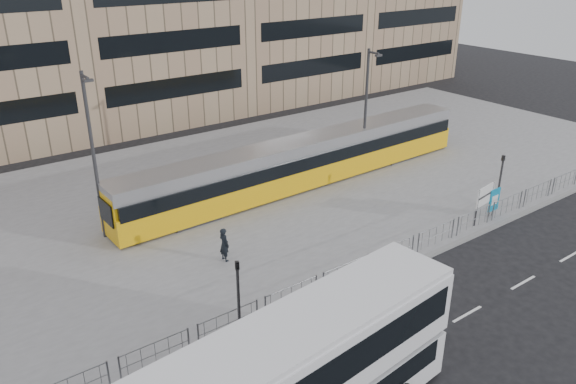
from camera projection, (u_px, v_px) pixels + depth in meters
ground at (365, 287)px, 25.00m from camera, size 120.00×120.00×0.00m
plaza at (227, 197)px, 33.82m from camera, size 64.00×24.00×0.15m
kerb at (364, 285)px, 25.00m from camera, size 64.00×0.25×0.17m
pedestrian_barrier at (390, 250)px, 26.06m from camera, size 32.07×0.07×1.10m
road_markings at (451, 323)px, 22.59m from camera, size 62.00×0.12×0.01m
double_decker_bus at (303, 377)px, 16.40m from camera, size 11.12×3.52×4.38m
tram at (305, 161)px, 34.94m from camera, size 25.40×2.97×2.99m
station_sign at (485, 197)px, 30.12m from camera, size 1.79×0.35×2.07m
ad_panel at (494, 200)px, 30.88m from camera, size 0.87×0.09×1.63m
pedestrian at (224, 244)px, 26.51m from camera, size 0.46×0.65×1.70m
traffic_light_west at (238, 287)px, 21.13m from camera, size 0.22×0.24×3.10m
traffic_light_east at (501, 174)px, 31.70m from camera, size 0.19×0.22×3.10m
lamp_post_west at (93, 152)px, 27.13m from camera, size 0.45×1.04×8.56m
lamp_post_east at (366, 107)px, 35.72m from camera, size 0.45×1.04×8.06m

